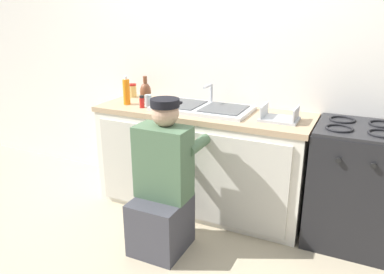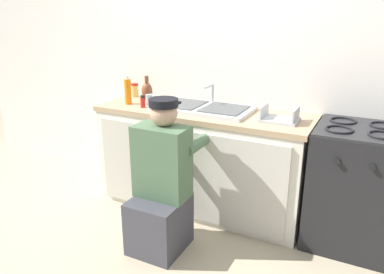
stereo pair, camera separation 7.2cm
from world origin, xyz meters
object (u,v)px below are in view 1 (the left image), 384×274
sink_double_basin (202,108)px  spice_bottle_red (142,102)px  stove_range (353,185)px  condiment_jar (133,90)px  soap_bottle_orange (126,92)px  dish_rack_tray (279,117)px  vase_decorative (146,92)px  water_glass (148,100)px  plumber_person (163,189)px

sink_double_basin → spice_bottle_red: sink_double_basin is taller
stove_range → condiment_jar: size_ratio=7.10×
sink_double_basin → soap_bottle_orange: soap_bottle_orange is taller
dish_rack_tray → vase_decorative: bearing=175.3°
stove_range → soap_bottle_orange: 1.97m
water_glass → soap_bottle_orange: size_ratio=0.40×
stove_range → plumber_person: size_ratio=0.82×
stove_range → soap_bottle_orange: soap_bottle_orange is taller
water_glass → vase_decorative: 0.18m
plumber_person → spice_bottle_red: plumber_person is taller
soap_bottle_orange → water_glass: bearing=7.4°
plumber_person → water_glass: 0.90m
condiment_jar → vase_decorative: (0.21, -0.11, 0.03)m
condiment_jar → plumber_person: bearing=-46.7°
stove_range → dish_rack_tray: 0.73m
dish_rack_tray → vase_decorative: size_ratio=1.22×
plumber_person → vase_decorative: 1.08m
stove_range → condiment_jar: 2.08m
sink_double_basin → condiment_jar: bearing=168.3°
water_glass → dish_rack_tray: (1.13, 0.04, -0.03)m
stove_range → plumber_person: (-1.21, -0.68, 0.01)m
sink_double_basin → stove_range: 1.29m
dish_rack_tray → spice_bottle_red: 1.15m
sink_double_basin → vase_decorative: bearing=174.2°
sink_double_basin → condiment_jar: (-0.80, 0.17, 0.05)m
sink_double_basin → water_glass: (-0.48, -0.08, 0.03)m
dish_rack_tray → soap_bottle_orange: soap_bottle_orange is taller
dish_rack_tray → soap_bottle_orange: (-1.33, -0.06, 0.09)m
plumber_person → condiment_jar: bearing=133.3°
condiment_jar → spice_bottle_red: 0.44m
water_glass → spice_bottle_red: size_ratio=0.95×
plumber_person → condiment_jar: size_ratio=8.63×
vase_decorative → spice_bottle_red: (0.10, -0.21, -0.04)m
plumber_person → condiment_jar: (-0.80, 0.85, 0.49)m
stove_range → water_glass: size_ratio=9.08×
vase_decorative → spice_bottle_red: size_ratio=2.19×
plumber_person → water_glass: size_ratio=11.04×
stove_range → spice_bottle_red: spice_bottle_red is taller
stove_range → soap_bottle_orange: size_ratio=3.63×
stove_range → vase_decorative: size_ratio=3.95×
dish_rack_tray → spice_bottle_red: bearing=-174.5°
condiment_jar → soap_bottle_orange: (0.12, -0.27, 0.05)m
spice_bottle_red → dish_rack_tray: bearing=5.5°
stove_range → dish_rack_tray: bearing=-176.0°
condiment_jar → soap_bottle_orange: soap_bottle_orange is taller
plumber_person → soap_bottle_orange: soap_bottle_orange is taller
stove_range → spice_bottle_red: (-1.71, -0.15, 0.48)m
stove_range → soap_bottle_orange: (-1.89, -0.10, 0.55)m
water_glass → plumber_person: bearing=-51.7°
sink_double_basin → plumber_person: (0.00, -0.69, -0.44)m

